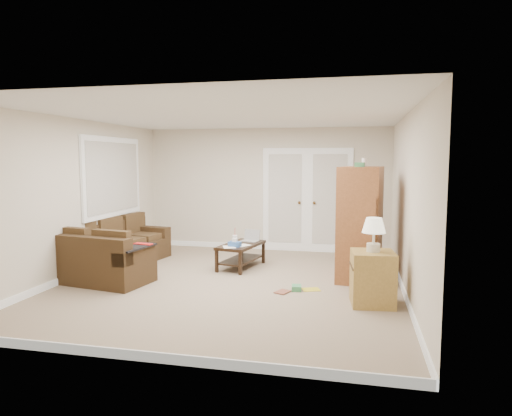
% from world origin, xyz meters
% --- Properties ---
extents(floor, '(5.50, 5.50, 0.00)m').
position_xyz_m(floor, '(0.00, 0.00, 0.00)').
color(floor, gray).
rests_on(floor, ground).
extents(ceiling, '(5.00, 5.50, 0.02)m').
position_xyz_m(ceiling, '(0.00, 0.00, 2.50)').
color(ceiling, silver).
rests_on(ceiling, wall_back).
extents(wall_left, '(0.02, 5.50, 2.50)m').
position_xyz_m(wall_left, '(-2.50, 0.00, 1.25)').
color(wall_left, beige).
rests_on(wall_left, floor).
extents(wall_right, '(0.02, 5.50, 2.50)m').
position_xyz_m(wall_right, '(2.50, 0.00, 1.25)').
color(wall_right, beige).
rests_on(wall_right, floor).
extents(wall_back, '(5.00, 0.02, 2.50)m').
position_xyz_m(wall_back, '(0.00, 2.75, 1.25)').
color(wall_back, beige).
rests_on(wall_back, floor).
extents(wall_front, '(5.00, 0.02, 2.50)m').
position_xyz_m(wall_front, '(0.00, -2.75, 1.25)').
color(wall_front, beige).
rests_on(wall_front, floor).
extents(baseboards, '(5.00, 5.50, 0.10)m').
position_xyz_m(baseboards, '(0.00, 0.00, 0.05)').
color(baseboards, white).
rests_on(baseboards, floor).
extents(french_doors, '(1.80, 0.05, 2.13)m').
position_xyz_m(french_doors, '(0.85, 2.71, 1.04)').
color(french_doors, white).
rests_on(french_doors, floor).
extents(window_left, '(0.05, 1.92, 1.42)m').
position_xyz_m(window_left, '(-2.46, 1.00, 1.55)').
color(window_left, white).
rests_on(window_left, wall_left).
extents(sectional_sofa, '(1.73, 2.67, 0.75)m').
position_xyz_m(sectional_sofa, '(-2.14, 0.29, 0.29)').
color(sectional_sofa, '#3C2A17').
rests_on(sectional_sofa, floor).
extents(coffee_table, '(0.71, 1.10, 0.70)m').
position_xyz_m(coffee_table, '(-0.10, 1.06, 0.23)').
color(coffee_table, black).
rests_on(coffee_table, floor).
extents(tv_armoire, '(0.73, 1.16, 1.88)m').
position_xyz_m(tv_armoire, '(1.89, 0.77, 0.89)').
color(tv_armoire, brown).
rests_on(tv_armoire, floor).
extents(side_cabinet, '(0.58, 0.58, 1.13)m').
position_xyz_m(side_cabinet, '(2.05, -0.56, 0.41)').
color(side_cabinet, '#A9853D').
rests_on(side_cabinet, floor).
extents(space_heater, '(0.14, 0.12, 0.29)m').
position_xyz_m(space_heater, '(1.65, 2.42, 0.15)').
color(space_heater, white).
rests_on(space_heater, floor).
extents(floor_magazine, '(0.30, 0.27, 0.01)m').
position_xyz_m(floor_magazine, '(1.21, -0.06, 0.00)').
color(floor_magazine, gold).
rests_on(floor_magazine, floor).
extents(floor_greenbox, '(0.16, 0.20, 0.07)m').
position_xyz_m(floor_greenbox, '(1.02, -0.14, 0.04)').
color(floor_greenbox, '#408D57').
rests_on(floor_greenbox, floor).
extents(floor_book, '(0.24, 0.27, 0.02)m').
position_xyz_m(floor_book, '(0.76, -0.25, 0.01)').
color(floor_book, brown).
rests_on(floor_book, floor).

